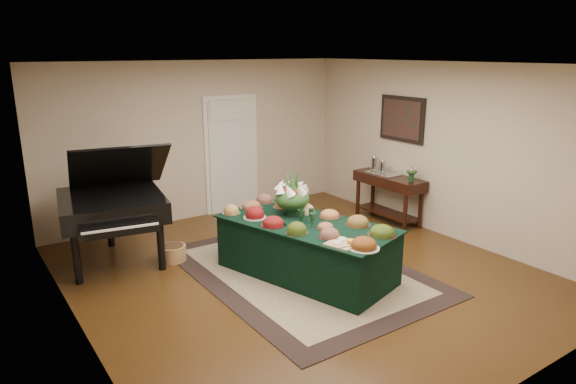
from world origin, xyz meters
TOP-DOWN VIEW (x-y plane):
  - ground at (0.00, 0.00)m, footprint 6.00×6.00m
  - area_rug at (0.04, 0.05)m, footprint 2.56×3.59m
  - kitchen_doorway at (0.60, 2.97)m, footprint 1.05×0.07m
  - buffet_table at (0.01, -0.10)m, footprint 1.70×2.51m
  - food_platters at (0.01, -0.07)m, footprint 1.39×2.48m
  - cutting_board at (-0.10, -0.92)m, footprint 0.40×0.40m
  - green_goblets at (-0.00, -0.12)m, footprint 0.22×0.27m
  - floral_centerpiece at (0.06, 0.30)m, footprint 0.48×0.48m
  - grand_piano at (-1.88, 1.79)m, footprint 1.67×1.81m
  - wicker_basket at (-1.23, 1.35)m, footprint 0.36×0.36m
  - mahogany_sideboard at (2.50, 0.90)m, footprint 0.45×1.33m
  - tea_service at (2.50, 1.15)m, footprint 0.34×0.58m
  - pink_bouquet at (2.50, 0.41)m, footprint 0.19×0.19m
  - wall_painting at (2.72, 0.90)m, footprint 0.05×0.95m

SIDE VIEW (x-z plane):
  - ground at x=0.00m, z-range 0.00..0.00m
  - area_rug at x=0.04m, z-range 0.00..0.01m
  - wicker_basket at x=-1.23m, z-range 0.00..0.22m
  - buffet_table at x=0.01m, z-range 0.00..0.73m
  - mahogany_sideboard at x=2.50m, z-range 0.22..1.03m
  - cutting_board at x=-0.10m, z-range 0.72..0.81m
  - food_platters at x=0.01m, z-range 0.71..0.84m
  - green_goblets at x=0.00m, z-range 0.73..0.91m
  - grand_piano at x=-1.88m, z-range -0.01..1.67m
  - tea_service at x=2.50m, z-range 0.78..1.07m
  - pink_bouquet at x=2.50m, z-range 0.85..1.09m
  - floral_centerpiece at x=0.06m, z-range 0.77..1.25m
  - kitchen_doorway at x=0.60m, z-range -0.03..2.07m
  - wall_painting at x=2.72m, z-range 1.38..2.12m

